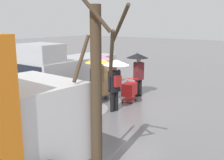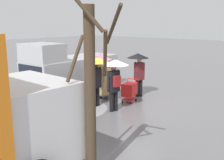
{
  "view_description": "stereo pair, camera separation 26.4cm",
  "coord_description": "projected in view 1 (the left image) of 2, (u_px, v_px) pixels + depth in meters",
  "views": [
    {
      "loc": [
        -6.45,
        9.62,
        3.57
      ],
      "look_at": [
        0.73,
        0.42,
        1.05
      ],
      "focal_mm": 43.35,
      "sensor_mm": 36.0,
      "label": 1
    },
    {
      "loc": [
        -6.65,
        9.45,
        3.57
      ],
      "look_at": [
        0.73,
        0.42,
        1.05
      ],
      "focal_mm": 43.35,
      "sensor_mm": 36.0,
      "label": 2
    }
  ],
  "objects": [
    {
      "name": "slush_patch_far_side",
      "position": [
        72.0,
        109.0,
        11.32
      ],
      "size": [
        3.0,
        3.0,
        0.01
      ],
      "primitive_type": "cylinder",
      "color": "#999BA0",
      "rests_on": "ground"
    },
    {
      "name": "pedestrian_pink_side",
      "position": [
        115.0,
        73.0,
        10.74
      ],
      "size": [
        1.04,
        1.04,
        2.15
      ],
      "color": "black",
      "rests_on": "ground"
    },
    {
      "name": "pedestrian_far_side",
      "position": [
        99.0,
        66.0,
        12.45
      ],
      "size": [
        1.04,
        1.04,
        2.15
      ],
      "color": "black",
      "rests_on": "ground"
    },
    {
      "name": "hand_dolly_boxes",
      "position": [
        105.0,
        81.0,
        12.57
      ],
      "size": [
        0.61,
        0.77,
        1.58
      ],
      "color": "#515156",
      "rests_on": "ground"
    },
    {
      "name": "ground_plane",
      "position": [
        131.0,
        104.0,
        12.04
      ],
      "size": [
        90.0,
        90.0,
        0.0
      ],
      "primitive_type": "plane",
      "color": "slate"
    },
    {
      "name": "shopping_cart_vendor",
      "position": [
        129.0,
        90.0,
        12.18
      ],
      "size": [
        0.75,
        0.93,
        1.04
      ],
      "color": "red",
      "rests_on": "ground"
    },
    {
      "name": "pedestrian_white_side",
      "position": [
        97.0,
        70.0,
        11.37
      ],
      "size": [
        1.04,
        1.04,
        2.15
      ],
      "color": "black",
      "rests_on": "ground"
    },
    {
      "name": "pedestrian_black_side",
      "position": [
        138.0,
        64.0,
        12.91
      ],
      "size": [
        1.04,
        1.04,
        2.15
      ],
      "color": "black",
      "rests_on": "ground"
    },
    {
      "name": "bare_tree_near",
      "position": [
        97.0,
        90.0,
        5.87
      ],
      "size": [
        1.25,
        1.26,
        4.13
      ],
      "color": "#423323",
      "rests_on": "ground"
    },
    {
      "name": "cargo_van_parked_right",
      "position": [
        68.0,
        70.0,
        13.79
      ],
      "size": [
        2.29,
        5.39,
        2.6
      ],
      "color": "#B7BABF",
      "rests_on": "ground"
    },
    {
      "name": "slush_patch_mid_street",
      "position": [
        59.0,
        104.0,
        12.02
      ],
      "size": [
        2.69,
        2.69,
        0.01
      ],
      "primitive_type": "cylinder",
      "color": "#ADAFB5",
      "rests_on": "ground"
    }
  ]
}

